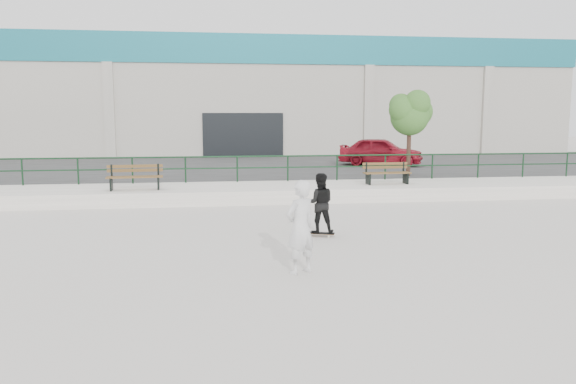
{
  "coord_description": "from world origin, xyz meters",
  "views": [
    {
      "loc": [
        -2.01,
        -11.15,
        3.17
      ],
      "look_at": [
        -0.2,
        2.0,
        1.31
      ],
      "focal_mm": 35.0,
      "sensor_mm": 36.0,
      "label": 1
    }
  ],
  "objects": [
    {
      "name": "tree",
      "position": [
        6.4,
        11.93,
        3.24
      ],
      "size": [
        2.05,
        1.83,
        3.65
      ],
      "color": "#412A20",
      "rests_on": "parking_strip"
    },
    {
      "name": "standing_skater",
      "position": [
        0.75,
        2.9,
        0.87
      ],
      "size": [
        0.83,
        0.68,
        1.56
      ],
      "primitive_type": "imported",
      "rotation": [
        0.0,
        0.0,
        3.01
      ],
      "color": "black",
      "rests_on": "skateboard"
    },
    {
      "name": "commercial_building",
      "position": [
        -0.0,
        31.99,
        4.58
      ],
      "size": [
        44.2,
        16.33,
        8.0
      ],
      "color": "#BDB6AA",
      "rests_on": "ground"
    },
    {
      "name": "skateboard",
      "position": [
        0.75,
        2.9,
        0.07
      ],
      "size": [
        0.8,
        0.45,
        0.09
      ],
      "rotation": [
        0.0,
        0.0,
        -0.35
      ],
      "color": "black",
      "rests_on": "ground"
    },
    {
      "name": "seated_skater",
      "position": [
        -0.28,
        -0.4,
        0.94
      ],
      "size": [
        0.82,
        0.75,
        1.88
      ],
      "primitive_type": "imported",
      "rotation": [
        0.0,
        0.0,
        3.71
      ],
      "color": "silver",
      "rests_on": "ground"
    },
    {
      "name": "red_car",
      "position": [
        6.7,
        16.92,
        1.23
      ],
      "size": [
        4.59,
        3.27,
        1.45
      ],
      "primitive_type": "imported",
      "rotation": [
        0.0,
        0.0,
        1.16
      ],
      "color": "maroon",
      "rests_on": "parking_strip"
    },
    {
      "name": "parking_strip",
      "position": [
        0.0,
        18.0,
        0.25
      ],
      "size": [
        60.0,
        14.0,
        0.5
      ],
      "primitive_type": "cube",
      "color": "#323232",
      "rests_on": "ground"
    },
    {
      "name": "railing",
      "position": [
        -0.0,
        10.8,
        1.24
      ],
      "size": [
        28.0,
        0.06,
        1.03
      ],
      "color": "#12331B",
      "rests_on": "ledge"
    },
    {
      "name": "bench_right",
      "position": [
        4.61,
        9.41,
        0.91
      ],
      "size": [
        1.81,
        0.59,
        0.83
      ],
      "rotation": [
        0.0,
        0.0,
        0.04
      ],
      "color": "#543A1C",
      "rests_on": "ledge"
    },
    {
      "name": "bench_left",
      "position": [
        -4.68,
        9.03,
        0.94
      ],
      "size": [
        1.96,
        0.68,
        0.89
      ],
      "rotation": [
        0.0,
        0.0,
        0.06
      ],
      "color": "#543A1C",
      "rests_on": "ledge"
    },
    {
      "name": "ledge",
      "position": [
        0.0,
        9.5,
        0.25
      ],
      "size": [
        30.0,
        3.0,
        0.5
      ],
      "primitive_type": "cube",
      "color": "beige",
      "rests_on": "ground"
    },
    {
      "name": "ground",
      "position": [
        0.0,
        0.0,
        0.0
      ],
      "size": [
        120.0,
        120.0,
        0.0
      ],
      "primitive_type": "plane",
      "color": "beige",
      "rests_on": "ground"
    }
  ]
}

